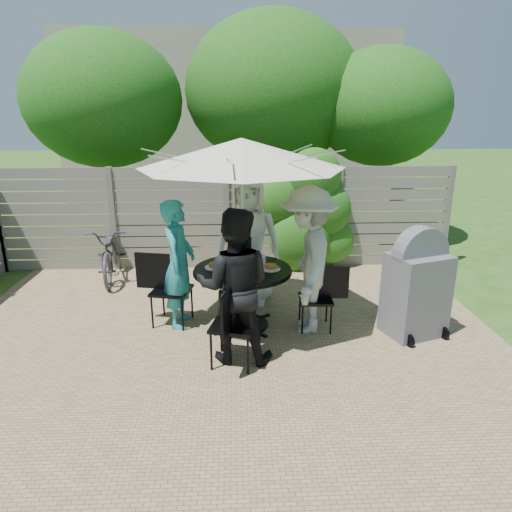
{
  "coord_description": "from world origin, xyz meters",
  "views": [
    {
      "loc": [
        0.17,
        -4.96,
        2.75
      ],
      "look_at": [
        0.42,
        0.78,
        0.92
      ],
      "focal_mm": 32.0,
      "sensor_mm": 36.0,
      "label": 1
    }
  ],
  "objects_px": {
    "person_left": "(179,265)",
    "plate_front": "(239,276)",
    "chair_front": "(234,341)",
    "syrup_jug": "(238,261)",
    "plate_left": "(215,266)",
    "person_back": "(249,241)",
    "chair_back": "(250,281)",
    "bbq_grill": "(417,287)",
    "plate_right": "(270,267)",
    "glass_front": "(249,270)",
    "person_right": "(308,261)",
    "coffee_cup": "(252,259)",
    "plate_extra": "(255,275)",
    "glass_right": "(263,261)",
    "person_front": "(234,287)",
    "chair_left": "(171,303)",
    "patio_table": "(243,286)",
    "umbrella": "(241,153)",
    "bicycle": "(112,251)",
    "glass_back": "(237,257)",
    "plate_back": "(245,258)",
    "chair_right": "(316,311)",
    "glass_left": "(221,265)"
  },
  "relations": [
    {
      "from": "plate_front",
      "to": "glass_front",
      "type": "height_order",
      "value": "glass_front"
    },
    {
      "from": "patio_table",
      "to": "glass_front",
      "type": "distance_m",
      "value": 0.42
    },
    {
      "from": "glass_back",
      "to": "glass_left",
      "type": "bearing_deg",
      "value": -120.11
    },
    {
      "from": "glass_right",
      "to": "syrup_jug",
      "type": "relative_size",
      "value": 0.88
    },
    {
      "from": "person_back",
      "to": "person_front",
      "type": "relative_size",
      "value": 1.08
    },
    {
      "from": "chair_back",
      "to": "syrup_jug",
      "type": "bearing_deg",
      "value": 3.06
    },
    {
      "from": "person_right",
      "to": "plate_left",
      "type": "height_order",
      "value": "person_right"
    },
    {
      "from": "person_right",
      "to": "coffee_cup",
      "type": "xyz_separation_m",
      "value": [
        -0.7,
        0.31,
        -0.07
      ]
    },
    {
      "from": "plate_left",
      "to": "plate_extra",
      "type": "distance_m",
      "value": 0.62
    },
    {
      "from": "person_left",
      "to": "glass_back",
      "type": "relative_size",
      "value": 12.19
    },
    {
      "from": "person_left",
      "to": "plate_front",
      "type": "distance_m",
      "value": 0.9
    },
    {
      "from": "chair_left",
      "to": "plate_right",
      "type": "height_order",
      "value": "chair_left"
    },
    {
      "from": "chair_left",
      "to": "person_left",
      "type": "bearing_deg",
      "value": 4.4
    },
    {
      "from": "person_back",
      "to": "glass_front",
      "type": "relative_size",
      "value": 13.73
    },
    {
      "from": "person_right",
      "to": "plate_left",
      "type": "distance_m",
      "value": 1.19
    },
    {
      "from": "glass_front",
      "to": "coffee_cup",
      "type": "distance_m",
      "value": 0.48
    },
    {
      "from": "chair_back",
      "to": "syrup_jug",
      "type": "xyz_separation_m",
      "value": [
        -0.17,
        -0.9,
        0.62
      ]
    },
    {
      "from": "syrup_jug",
      "to": "coffee_cup",
      "type": "height_order",
      "value": "syrup_jug"
    },
    {
      "from": "person_back",
      "to": "glass_right",
      "type": "height_order",
      "value": "person_back"
    },
    {
      "from": "patio_table",
      "to": "chair_right",
      "type": "xyz_separation_m",
      "value": [
        0.96,
        -0.12,
        -0.31
      ]
    },
    {
      "from": "chair_back",
      "to": "bbq_grill",
      "type": "distance_m",
      "value": 2.44
    },
    {
      "from": "person_front",
      "to": "glass_front",
      "type": "relative_size",
      "value": 12.77
    },
    {
      "from": "patio_table",
      "to": "plate_extra",
      "type": "relative_size",
      "value": 5.83
    },
    {
      "from": "umbrella",
      "to": "chair_right",
      "type": "xyz_separation_m",
      "value": [
        0.96,
        -0.12,
        -2.01
      ]
    },
    {
      "from": "plate_left",
      "to": "person_back",
      "type": "bearing_deg",
      "value": 59.44
    },
    {
      "from": "plate_left",
      "to": "syrup_jug",
      "type": "xyz_separation_m",
      "value": [
        0.3,
        0.01,
        0.06
      ]
    },
    {
      "from": "syrup_jug",
      "to": "bicycle",
      "type": "bearing_deg",
      "value": 137.71
    },
    {
      "from": "chair_right",
      "to": "plate_extra",
      "type": "distance_m",
      "value": 1.02
    },
    {
      "from": "plate_right",
      "to": "glass_front",
      "type": "bearing_deg",
      "value": -141.61
    },
    {
      "from": "glass_right",
      "to": "person_back",
      "type": "bearing_deg",
      "value": 102.59
    },
    {
      "from": "chair_front",
      "to": "syrup_jug",
      "type": "height_order",
      "value": "chair_front"
    },
    {
      "from": "chair_left",
      "to": "glass_front",
      "type": "height_order",
      "value": "chair_left"
    },
    {
      "from": "umbrella",
      "to": "person_left",
      "type": "bearing_deg",
      "value": 172.89
    },
    {
      "from": "person_left",
      "to": "coffee_cup",
      "type": "bearing_deg",
      "value": -76.69
    },
    {
      "from": "syrup_jug",
      "to": "person_back",
      "type": "bearing_deg",
      "value": 78.49
    },
    {
      "from": "chair_front",
      "to": "person_right",
      "type": "distance_m",
      "value": 1.43
    },
    {
      "from": "patio_table",
      "to": "bicycle",
      "type": "distance_m",
      "value": 2.99
    },
    {
      "from": "umbrella",
      "to": "chair_left",
      "type": "relative_size",
      "value": 2.85
    },
    {
      "from": "person_front",
      "to": "plate_left",
      "type": "height_order",
      "value": "person_front"
    },
    {
      "from": "plate_back",
      "to": "plate_right",
      "type": "bearing_deg",
      "value": -52.11
    },
    {
      "from": "person_front",
      "to": "umbrella",
      "type": "bearing_deg",
      "value": -90.0
    },
    {
      "from": "chair_back",
      "to": "chair_front",
      "type": "height_order",
      "value": "chair_front"
    },
    {
      "from": "chair_left",
      "to": "chair_front",
      "type": "height_order",
      "value": "chair_left"
    },
    {
      "from": "umbrella",
      "to": "bicycle",
      "type": "xyz_separation_m",
      "value": [
        -2.21,
        2.02,
        -1.81
      ]
    },
    {
      "from": "person_front",
      "to": "plate_left",
      "type": "relative_size",
      "value": 6.88
    },
    {
      "from": "plate_front",
      "to": "plate_extra",
      "type": "bearing_deg",
      "value": 11.33
    },
    {
      "from": "patio_table",
      "to": "glass_right",
      "type": "bearing_deg",
      "value": 14.89
    },
    {
      "from": "person_right",
      "to": "coffee_cup",
      "type": "relative_size",
      "value": 15.86
    },
    {
      "from": "chair_front",
      "to": "person_front",
      "type": "xyz_separation_m",
      "value": [
        0.02,
        0.14,
        0.6
      ]
    },
    {
      "from": "chair_front",
      "to": "glass_right",
      "type": "xyz_separation_m",
      "value": [
        0.39,
        1.03,
        0.59
      ]
    }
  ]
}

